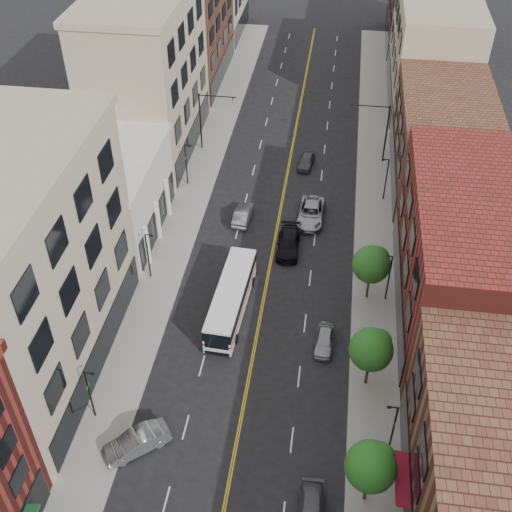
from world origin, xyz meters
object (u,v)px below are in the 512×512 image
at_px(car_lane_a, 288,243).
at_px(car_lane_b, 311,213).
at_px(car_angle_b, 137,442).
at_px(car_lane_c, 306,161).
at_px(car_lane_behind, 243,214).
at_px(city_bus, 231,298).
at_px(car_parked_mid, 311,512).
at_px(car_parked_far, 324,340).

xyz_separation_m(car_lane_a, car_lane_b, (1.85, 5.37, 0.03)).
height_order(car_angle_b, car_lane_c, car_angle_b).
height_order(car_angle_b, car_lane_behind, car_angle_b).
distance_m(city_bus, car_angle_b, 15.56).
bearing_deg(car_lane_b, city_bus, -110.52).
distance_m(car_angle_b, car_parked_mid, 13.29).
bearing_deg(car_lane_b, car_lane_a, -107.37).
relative_size(car_parked_far, car_lane_a, 0.72).
relative_size(city_bus, car_lane_c, 2.78).
bearing_deg(city_bus, car_lane_b, 70.84).
relative_size(car_parked_mid, car_lane_b, 0.75).
bearing_deg(car_lane_a, car_angle_b, -110.32).
relative_size(car_angle_b, car_lane_behind, 1.10).
relative_size(car_angle_b, car_lane_b, 0.83).
distance_m(car_parked_far, car_lane_behind, 19.16).
relative_size(car_lane_behind, car_lane_b, 0.75).
bearing_deg(car_lane_behind, car_parked_mid, 109.35).
relative_size(car_lane_a, car_lane_b, 0.92).
relative_size(car_parked_far, car_lane_behind, 0.88).
bearing_deg(car_parked_far, car_lane_b, 100.95).
relative_size(city_bus, car_lane_a, 2.07).
bearing_deg(car_lane_a, city_bus, -114.84).
bearing_deg(car_parked_mid, car_lane_behind, 105.27).
xyz_separation_m(car_parked_mid, car_parked_far, (0.00, 15.35, 0.03)).
bearing_deg(car_parked_far, car_parked_mid, -86.91).
distance_m(city_bus, car_parked_mid, 20.24).
relative_size(city_bus, car_parked_far, 2.85).
bearing_deg(car_lane_behind, car_lane_c, -113.87).
xyz_separation_m(car_lane_behind, car_lane_b, (7.12, 1.15, 0.09)).
xyz_separation_m(car_angle_b, car_lane_a, (8.53, 24.26, -0.02)).
bearing_deg(car_lane_behind, car_angle_b, 86.14).
bearing_deg(car_parked_far, car_lane_a, 112.25).
height_order(city_bus, car_lane_b, city_bus).
height_order(city_bus, car_lane_a, city_bus).
bearing_deg(car_angle_b, car_lane_b, 121.67).
xyz_separation_m(car_parked_far, car_lane_b, (-2.45, 17.75, 0.15)).
bearing_deg(car_parked_mid, car_lane_a, 97.41).
bearing_deg(car_lane_b, car_lane_c, 98.81).
relative_size(city_bus, car_lane_b, 1.90).
xyz_separation_m(car_lane_behind, car_lane_c, (5.80, 11.60, -0.05)).
bearing_deg(car_parked_mid, car_angle_b, 163.49).
distance_m(car_lane_behind, car_lane_b, 7.21).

